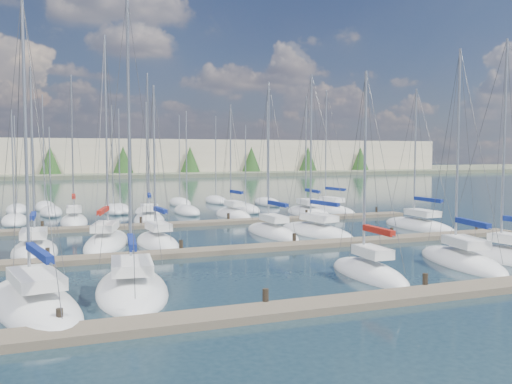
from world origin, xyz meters
name	(u,v)px	position (x,y,z in m)	size (l,w,h in m)	color
ground	(132,199)	(0.00, 60.00, 0.00)	(400.00, 400.00, 0.00)	#1E323C
dock_near	(361,301)	(0.00, 2.01, 0.15)	(44.00, 1.93, 1.10)	#6B5E4C
dock_mid	(245,249)	(0.00, 16.01, 0.15)	(44.00, 1.93, 1.10)	#6B5E4C
dock_far	(189,224)	(0.00, 30.01, 0.15)	(44.00, 1.93, 1.10)	#6B5E4C
sailboat_k	(272,233)	(4.57, 22.11, 0.19)	(2.39, 8.29, 12.65)	white
sailboat_h	(35,251)	(-12.70, 20.12, 0.18)	(3.22, 7.53, 12.55)	white
sailboat_l	(316,232)	(7.97, 21.29, 0.17)	(4.11, 9.14, 13.29)	white
sailboat_p	(233,215)	(5.96, 35.18, 0.19)	(2.82, 7.03, 11.94)	white
sailboat_i	(106,242)	(-8.02, 21.97, 0.19)	(5.16, 9.84, 15.27)	white
sailboat_n	(74,221)	(-9.22, 35.46, 0.20)	(2.83, 7.96, 14.17)	white
sailboat_d	(369,273)	(3.33, 6.55, 0.19)	(2.34, 6.79, 11.35)	white
sailboat_q	(308,213)	(13.87, 34.20, 0.17)	(4.00, 9.28, 12.95)	white
sailboat_r	(329,210)	(17.30, 35.92, 0.19)	(3.59, 8.74, 13.87)	white
sailboat_m	(419,226)	(17.72, 21.10, 0.17)	(3.02, 9.11, 12.54)	white
sailboat_j	(157,242)	(-4.74, 20.60, 0.19)	(2.80, 6.98, 11.80)	white
sailboat_e	(461,261)	(10.09, 7.39, 0.18)	(4.20, 8.57, 13.10)	white
sailboat_b	(34,304)	(-12.83, 6.53, 0.17)	(4.89, 10.49, 13.65)	white
sailboat_o	(149,219)	(-2.61, 34.32, 0.19)	(4.05, 8.10, 14.49)	white
sailboat_c	(132,289)	(-8.65, 7.64, 0.18)	(4.36, 9.04, 14.36)	white
distant_boats	(116,210)	(-4.34, 43.76, 0.29)	(36.93, 20.75, 13.30)	#9EA0A5
shoreline	(27,149)	(-13.29, 149.77, 7.44)	(400.00, 60.00, 38.00)	#666B51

